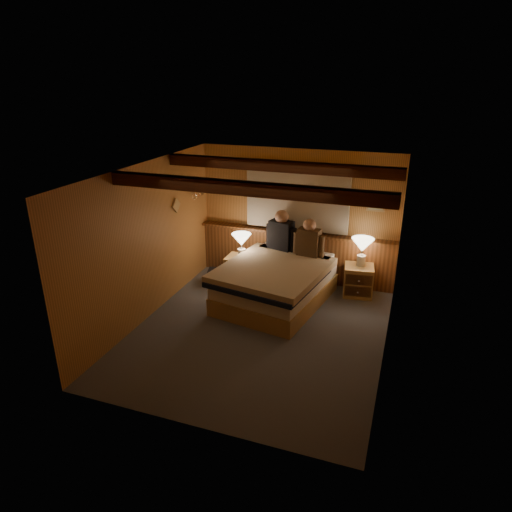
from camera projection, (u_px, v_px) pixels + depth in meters
The scene contains 19 objects.
floor at pixel (259, 331), 6.81m from camera, with size 4.20×4.20×0.00m, color #4D515C.
ceiling at pixel (260, 171), 5.92m from camera, with size 4.20×4.20×0.00m, color #BC9146.
wall_back at pixel (297, 216), 8.20m from camera, with size 3.60×3.60×0.00m, color #D08E4A.
wall_left at pixel (147, 242), 6.92m from camera, with size 4.20×4.20×0.00m, color #D08E4A.
wall_right at pixel (393, 274), 5.80m from camera, with size 4.20×4.20×0.00m, color #D08E4A.
wall_front at pixel (190, 331), 4.52m from camera, with size 3.60×3.60×0.00m, color #D08E4A.
wainscot at pixel (295, 254), 8.41m from camera, with size 3.60×0.23×0.94m.
curtain_window at pixel (297, 200), 8.02m from camera, with size 2.18×0.09×1.11m.
ceiling_beams at pixel (263, 176), 6.08m from camera, with size 3.60×1.65×0.16m.
coat_rail at pixel (197, 190), 8.10m from camera, with size 0.05×0.55×0.24m.
framed_print at pixel (376, 204), 7.63m from camera, with size 0.30×0.04×0.25m.
bed at pixel (275, 283), 7.56m from camera, with size 1.84×2.22×0.68m.
nightstand_left at pixel (240, 271), 8.26m from camera, with size 0.48×0.44×0.53m.
nightstand_right at pixel (358, 281), 7.85m from camera, with size 0.55×0.50×0.53m.
lamp_left at pixel (241, 241), 8.00m from camera, with size 0.35×0.35×0.45m.
lamp_right at pixel (362, 247), 7.66m from camera, with size 0.38×0.38×0.49m.
person_left at pixel (281, 233), 8.03m from camera, with size 0.59×0.33×0.74m.
person_right at pixel (309, 240), 7.75m from camera, with size 0.55×0.26×0.67m.
duffel_bag at pixel (221, 276), 8.33m from camera, with size 0.50×0.38×0.32m.
Camera 1 is at (1.92, -5.58, 3.57)m, focal length 32.00 mm.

